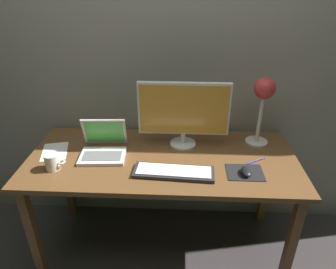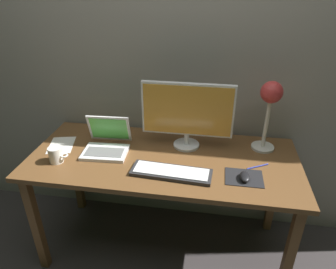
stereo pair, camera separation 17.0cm
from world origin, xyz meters
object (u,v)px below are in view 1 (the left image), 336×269
object	(u,v)px
monitor	(184,111)
laptop	(104,144)
mouse	(246,171)
pen	(256,161)
desk_lamp	(263,97)
keyboard_main	(174,172)
coffee_mug	(52,162)

from	to	relation	value
monitor	laptop	world-z (taller)	monitor
laptop	mouse	distance (m)	0.85
mouse	pen	world-z (taller)	mouse
monitor	desk_lamp	size ratio (longest dim) A/B	1.27
laptop	desk_lamp	xyz separation A→B (m)	(0.95, 0.17, 0.26)
keyboard_main	desk_lamp	xyz separation A→B (m)	(0.52, 0.37, 0.30)
coffee_mug	pen	distance (m)	1.16
laptop	pen	size ratio (longest dim) A/B	2.00
laptop	pen	world-z (taller)	laptop
keyboard_main	coffee_mug	distance (m)	0.68
mouse	coffee_mug	world-z (taller)	coffee_mug
keyboard_main	desk_lamp	distance (m)	0.71
mouse	pen	xyz separation A→B (m)	(0.08, 0.13, -0.02)
keyboard_main	pen	world-z (taller)	keyboard_main
monitor	keyboard_main	world-z (taller)	monitor
keyboard_main	monitor	bearing A→B (deg)	81.38
desk_lamp	keyboard_main	bearing A→B (deg)	-144.88
laptop	keyboard_main	bearing A→B (deg)	-24.95
keyboard_main	laptop	xyz separation A→B (m)	(-0.43, 0.20, 0.05)
monitor	pen	xyz separation A→B (m)	(0.42, -0.17, -0.23)
keyboard_main	mouse	xyz separation A→B (m)	(0.39, 0.01, 0.01)
keyboard_main	laptop	size ratio (longest dim) A/B	1.60
monitor	coffee_mug	distance (m)	0.81
monitor	pen	distance (m)	0.51
mouse	laptop	bearing A→B (deg)	167.13
monitor	keyboard_main	xyz separation A→B (m)	(-0.05, -0.32, -0.22)
coffee_mug	mouse	bearing A→B (deg)	-0.24
coffee_mug	laptop	bearing A→B (deg)	36.90
monitor	coffee_mug	world-z (taller)	monitor
monitor	coffee_mug	bearing A→B (deg)	-157.43
monitor	coffee_mug	xyz separation A→B (m)	(-0.72, -0.30, -0.19)
keyboard_main	mouse	world-z (taller)	mouse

